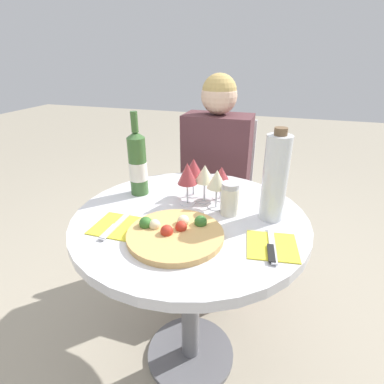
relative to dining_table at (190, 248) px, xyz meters
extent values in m
plane|color=#9E937F|center=(0.00, 0.00, -0.61)|extent=(12.00, 12.00, 0.00)
cylinder|color=slate|center=(0.00, 0.00, -0.59)|extent=(0.40, 0.40, 0.02)
cylinder|color=slate|center=(0.00, 0.00, -0.24)|extent=(0.08, 0.08, 0.69)
cylinder|color=silver|center=(0.00, 0.00, 0.13)|extent=(0.84, 0.84, 0.04)
cylinder|color=silver|center=(-0.05, 0.66, -0.60)|extent=(0.34, 0.34, 0.01)
cylinder|color=silver|center=(-0.05, 0.66, -0.39)|extent=(0.06, 0.06, 0.44)
cube|color=silver|center=(-0.05, 0.66, -0.15)|extent=(0.38, 0.38, 0.03)
cube|color=silver|center=(-0.05, 0.84, 0.10)|extent=(0.38, 0.02, 0.47)
cube|color=#512D33|center=(-0.05, 0.50, -0.37)|extent=(0.31, 0.32, 0.47)
cube|color=#512D33|center=(-0.05, 0.66, 0.12)|extent=(0.36, 0.20, 0.52)
sphere|color=#DBB293|center=(-0.05, 0.66, 0.48)|extent=(0.19, 0.19, 0.19)
sphere|color=tan|center=(-0.05, 0.66, 0.50)|extent=(0.18, 0.18, 0.18)
cylinder|color=tan|center=(0.00, -0.15, 0.15)|extent=(0.31, 0.31, 0.02)
sphere|color=beige|center=(0.01, -0.09, 0.17)|extent=(0.04, 0.04, 0.04)
sphere|color=#336B28|center=(0.06, -0.08, 0.17)|extent=(0.04, 0.04, 0.04)
sphere|color=beige|center=(-0.07, -0.14, 0.17)|extent=(0.04, 0.04, 0.04)
sphere|color=#B22D1E|center=(-0.02, -0.17, 0.17)|extent=(0.04, 0.04, 0.04)
sphere|color=#B22D1E|center=(0.01, -0.13, 0.17)|extent=(0.04, 0.04, 0.04)
sphere|color=#336B28|center=(-0.11, -0.15, 0.17)|extent=(0.04, 0.04, 0.04)
cylinder|color=#38602D|center=(-0.26, 0.12, 0.26)|extent=(0.07, 0.07, 0.24)
cone|color=#38602D|center=(-0.26, 0.12, 0.39)|extent=(0.07, 0.07, 0.03)
cylinder|color=#38602D|center=(-0.26, 0.12, 0.44)|extent=(0.03, 0.03, 0.08)
cylinder|color=silver|center=(-0.26, 0.12, 0.24)|extent=(0.07, 0.07, 0.08)
cylinder|color=silver|center=(0.28, 0.07, 0.29)|extent=(0.08, 0.08, 0.30)
cylinder|color=brown|center=(0.28, 0.07, 0.45)|extent=(0.04, 0.04, 0.02)
cylinder|color=silver|center=(0.13, 0.05, 0.19)|extent=(0.07, 0.07, 0.10)
cylinder|color=#B2B2B7|center=(0.13, 0.05, 0.25)|extent=(0.06, 0.06, 0.02)
cylinder|color=silver|center=(-0.04, 0.16, 0.15)|extent=(0.06, 0.06, 0.00)
cylinder|color=silver|center=(-0.04, 0.16, 0.19)|extent=(0.01, 0.01, 0.08)
cone|color=#9E383D|center=(-0.04, 0.16, 0.27)|extent=(0.08, 0.08, 0.07)
cylinder|color=silver|center=(0.08, 0.08, 0.15)|extent=(0.06, 0.06, 0.00)
cylinder|color=silver|center=(0.08, 0.08, 0.19)|extent=(0.01, 0.01, 0.08)
cone|color=beige|center=(0.08, 0.08, 0.26)|extent=(0.07, 0.07, 0.07)
cylinder|color=silver|center=(0.08, 0.16, 0.15)|extent=(0.06, 0.06, 0.00)
cylinder|color=silver|center=(0.08, 0.16, 0.18)|extent=(0.01, 0.01, 0.07)
cone|color=#9E383D|center=(0.08, 0.16, 0.25)|extent=(0.07, 0.07, 0.06)
cylinder|color=silver|center=(-0.04, 0.08, 0.15)|extent=(0.06, 0.06, 0.00)
cylinder|color=silver|center=(-0.04, 0.08, 0.19)|extent=(0.01, 0.01, 0.08)
cone|color=#9E383D|center=(-0.04, 0.08, 0.27)|extent=(0.07, 0.07, 0.08)
cylinder|color=silver|center=(0.02, 0.12, 0.15)|extent=(0.06, 0.06, 0.00)
cylinder|color=silver|center=(0.02, 0.12, 0.19)|extent=(0.01, 0.01, 0.08)
cone|color=beige|center=(0.02, 0.12, 0.26)|extent=(0.08, 0.08, 0.07)
cube|color=yellow|center=(-0.21, -0.15, 0.15)|extent=(0.15, 0.15, 0.00)
cube|color=silver|center=(-0.21, -0.15, 0.15)|extent=(0.02, 0.19, 0.00)
cube|color=silver|center=(-0.21, -0.20, 0.15)|extent=(0.02, 0.09, 0.00)
cube|color=yellow|center=(0.30, -0.11, 0.15)|extent=(0.17, 0.17, 0.00)
cube|color=silver|center=(0.30, -0.11, 0.15)|extent=(0.04, 0.19, 0.00)
cube|color=black|center=(0.30, -0.16, 0.15)|extent=(0.03, 0.09, 0.00)
camera|label=1|loc=(0.29, -0.90, 0.68)|focal=28.00mm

